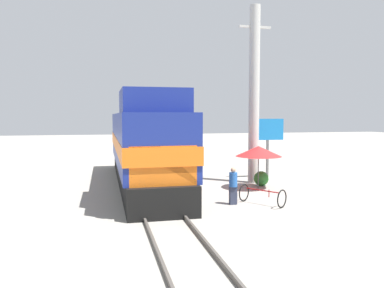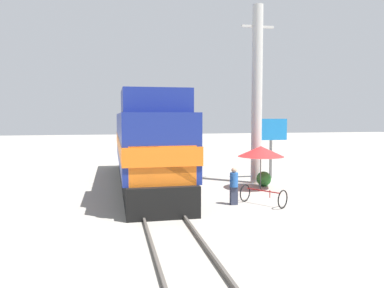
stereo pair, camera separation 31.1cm
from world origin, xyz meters
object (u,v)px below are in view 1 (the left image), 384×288
at_px(billboard_sign, 268,134).
at_px(person_bystander, 233,185).
at_px(locomotive, 144,147).
at_px(utility_pole, 254,95).
at_px(bicycle, 262,195).
at_px(vendor_umbrella, 259,151).

xyz_separation_m(billboard_sign, person_bystander, (-4.26, -5.94, -1.81)).
distance_m(locomotive, billboard_sign, 7.48).
height_order(utility_pole, bicycle, utility_pole).
relative_size(vendor_umbrella, bicycle, 1.20).
bearing_deg(utility_pole, bicycle, -108.41).
bearing_deg(billboard_sign, bicycle, -116.30).
bearing_deg(utility_pole, billboard_sign, 42.37).
height_order(utility_pole, person_bystander, utility_pole).
distance_m(billboard_sign, person_bystander, 7.53).
bearing_deg(billboard_sign, locomotive, -173.49).
relative_size(locomotive, utility_pole, 1.52).
xyz_separation_m(locomotive, billboard_sign, (7.41, 0.84, 0.58)).
height_order(locomotive, billboard_sign, locomotive).
bearing_deg(person_bystander, locomotive, 121.70).
bearing_deg(utility_pole, vendor_umbrella, -103.91).
bearing_deg(vendor_umbrella, bicycle, -110.58).
height_order(utility_pole, vendor_umbrella, utility_pole).
height_order(locomotive, vendor_umbrella, locomotive).
distance_m(vendor_umbrella, person_bystander, 3.98).
xyz_separation_m(vendor_umbrella, bicycle, (-1.23, -3.28, -1.52)).
bearing_deg(person_bystander, vendor_umbrella, 51.11).
xyz_separation_m(utility_pole, billboard_sign, (1.45, 1.32, -2.19)).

